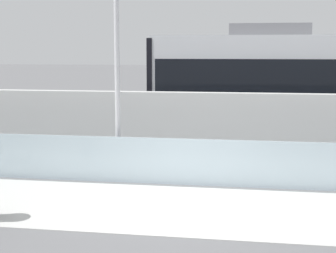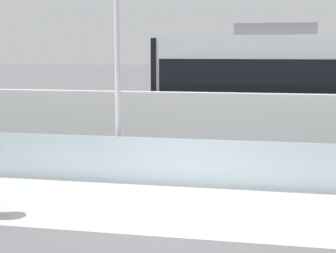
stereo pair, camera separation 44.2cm
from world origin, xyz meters
name	(u,v)px [view 1 (the left image)]	position (x,y,z in m)	size (l,w,h in m)	color
ground_plane	(177,209)	(0.00, 0.00, 0.00)	(200.00, 200.00, 0.00)	slate
bike_path_deck	(177,208)	(0.00, 0.00, 0.01)	(32.00, 3.20, 0.01)	silver
glass_parapet	(189,162)	(0.00, 1.85, 0.53)	(32.00, 0.05, 1.05)	silver
concrete_barrier_wall	(198,130)	(0.00, 3.65, 0.98)	(32.00, 0.36, 1.96)	silver
tram_rail_near	(207,150)	(0.00, 6.13, 0.00)	(32.00, 0.08, 0.01)	#595654
tram_rail_far	(211,142)	(0.00, 7.57, 0.00)	(32.00, 0.08, 0.01)	#595654
tram	(334,88)	(3.76, 6.85, 1.89)	(11.06, 2.54, 3.81)	silver
lamp_post_antenna	(117,38)	(-1.73, 2.15, 3.29)	(0.28, 0.28, 5.20)	gray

